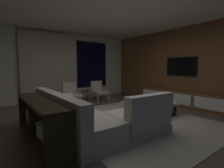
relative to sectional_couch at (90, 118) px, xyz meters
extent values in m
plane|color=#564C44|center=(0.84, 0.13, -0.29)|extent=(9.20, 9.20, 0.00)
cube|color=silver|center=(0.84, 3.79, 1.06)|extent=(6.60, 0.12, 2.70)
cube|color=black|center=(2.14, 3.72, 1.16)|extent=(1.52, 0.02, 2.02)
cube|color=black|center=(2.14, 3.71, 1.16)|extent=(1.40, 0.03, 1.90)
cube|color=#BCB5A3|center=(0.29, 3.61, 1.01)|extent=(2.10, 0.12, 2.60)
cube|color=brown|center=(3.90, 0.13, 1.06)|extent=(0.12, 7.80, 2.70)
plane|color=silver|center=(0.84, 0.13, 2.41)|extent=(8.20, 8.20, 0.00)
cube|color=#ADA391|center=(1.19, 0.03, -0.28)|extent=(3.20, 3.80, 0.01)
cube|color=#A49C8C|center=(-0.24, 0.23, -0.20)|extent=(0.90, 2.50, 0.18)
cube|color=beige|center=(-0.24, 0.23, 0.01)|extent=(0.86, 2.42, 0.24)
cube|color=beige|center=(-0.59, 0.23, 0.33)|extent=(0.20, 2.50, 0.40)
cube|color=beige|center=(-0.24, 1.38, 0.22)|extent=(0.90, 0.20, 0.18)
cube|color=#A49C8C|center=(0.74, -0.57, -0.20)|extent=(1.10, 0.90, 0.18)
cube|color=beige|center=(0.74, -0.57, 0.01)|extent=(1.07, 0.86, 0.24)
cube|color=beige|center=(0.74, -0.92, 0.33)|extent=(1.10, 0.20, 0.40)
cube|color=beige|center=(-0.47, 0.78, 0.29)|extent=(0.10, 0.36, 0.36)
cube|color=#B2A893|center=(-0.47, -0.07, 0.29)|extent=(0.10, 0.36, 0.36)
cube|color=black|center=(1.99, 0.17, -0.14)|extent=(1.00, 1.00, 0.30)
cube|color=white|center=(1.99, 0.17, 0.04)|extent=(1.16, 1.16, 0.06)
cube|color=#AEB4AE|center=(2.19, -0.02, 0.08)|extent=(0.29, 0.15, 0.03)
cube|color=#673960|center=(2.18, -0.03, 0.11)|extent=(0.29, 0.16, 0.03)
cylinder|color=#B2ADA0|center=(2.10, 2.35, -0.11)|extent=(0.04, 0.04, 0.36)
cylinder|color=#B2ADA0|center=(1.62, 2.35, -0.11)|extent=(0.04, 0.04, 0.36)
cylinder|color=#B2ADA0|center=(2.09, 2.85, -0.11)|extent=(0.04, 0.04, 0.36)
cylinder|color=#B2ADA0|center=(1.61, 2.85, -0.11)|extent=(0.04, 0.04, 0.36)
cube|color=beige|center=(1.86, 2.60, 0.07)|extent=(0.54, 0.56, 0.08)
cube|color=beige|center=(1.85, 2.84, 0.30)|extent=(0.49, 0.08, 0.38)
cylinder|color=#B2ADA0|center=(0.93, 2.28, -0.11)|extent=(0.04, 0.04, 0.36)
cylinder|color=#B2ADA0|center=(0.45, 2.27, -0.11)|extent=(0.04, 0.04, 0.36)
cylinder|color=#B2ADA0|center=(0.92, 2.78, -0.11)|extent=(0.04, 0.04, 0.36)
cylinder|color=#B2ADA0|center=(0.44, 2.77, -0.11)|extent=(0.04, 0.04, 0.36)
cube|color=beige|center=(0.68, 2.52, 0.07)|extent=(0.55, 0.57, 0.08)
cube|color=beige|center=(0.68, 2.76, 0.30)|extent=(0.49, 0.09, 0.38)
cylinder|color=#333338|center=(1.14, 2.68, -0.06)|extent=(0.03, 0.03, 0.46)
cylinder|color=#333338|center=(1.34, 2.68, -0.06)|extent=(0.03, 0.03, 0.46)
cylinder|color=#333338|center=(1.24, 2.78, -0.06)|extent=(0.03, 0.03, 0.46)
cylinder|color=#333338|center=(1.24, 2.68, 0.16)|extent=(0.32, 0.32, 0.02)
cube|color=brown|center=(3.62, 0.23, -0.03)|extent=(0.44, 3.10, 0.52)
cube|color=white|center=(3.39, -0.82, 0.00)|extent=(0.02, 0.93, 0.33)
cube|color=white|center=(3.39, 0.23, 0.00)|extent=(0.02, 0.93, 0.33)
cube|color=white|center=(3.39, 1.27, 0.00)|extent=(0.02, 0.93, 0.33)
cube|color=black|center=(3.58, -0.62, -0.17)|extent=(0.33, 0.68, 0.19)
cube|color=tan|center=(3.58, -0.88, -0.19)|extent=(0.03, 0.04, 0.15)
cube|color=beige|center=(3.58, -0.71, -0.18)|extent=(0.03, 0.04, 0.17)
cube|color=#5ECF70|center=(3.58, -0.54, -0.19)|extent=(0.03, 0.04, 0.16)
cube|color=gray|center=(3.58, -0.36, -0.18)|extent=(0.03, 0.04, 0.18)
cube|color=black|center=(3.79, 0.38, 1.06)|extent=(0.04, 1.11, 0.64)
cube|color=black|center=(3.79, 0.38, 1.06)|extent=(0.05, 1.07, 0.60)
cube|color=black|center=(-0.91, 0.13, 0.43)|extent=(0.40, 2.10, 0.04)
cube|color=black|center=(-0.91, 0.13, -0.15)|extent=(0.38, 2.04, 0.03)
cube|color=black|center=(-0.91, -0.90, 0.08)|extent=(0.40, 0.04, 0.74)
cube|color=black|center=(-0.91, 1.16, 0.08)|extent=(0.40, 0.04, 0.74)
cube|color=black|center=(-0.91, 0.13, 0.08)|extent=(0.38, 0.03, 0.74)
cube|color=white|center=(-0.92, -0.74, -0.02)|extent=(0.18, 0.04, 0.22)
cube|color=silver|center=(-0.92, -0.58, -0.02)|extent=(0.18, 0.04, 0.22)
cube|color=white|center=(-0.91, -0.42, -0.01)|extent=(0.18, 0.04, 0.24)
cube|color=silver|center=(-0.91, -0.26, -0.01)|extent=(0.18, 0.04, 0.24)
cube|color=silver|center=(-0.92, -0.11, -0.02)|extent=(0.18, 0.04, 0.24)
cube|color=silver|center=(-0.91, 0.05, -0.02)|extent=(0.18, 0.04, 0.24)
cube|color=white|center=(-0.91, 0.21, -0.01)|extent=(0.18, 0.04, 0.25)
cube|color=silver|center=(-0.90, 0.37, -0.02)|extent=(0.18, 0.04, 0.23)
cube|color=white|center=(-0.91, 0.52, -0.02)|extent=(0.18, 0.04, 0.22)
cube|color=white|center=(-0.91, 0.68, -0.02)|extent=(0.18, 0.04, 0.23)
cube|color=white|center=(-0.91, 0.84, -0.01)|extent=(0.18, 0.04, 0.25)
cube|color=white|center=(-0.91, 1.00, 0.00)|extent=(0.18, 0.04, 0.27)
camera|label=1|loc=(-1.59, -2.91, 1.01)|focal=26.85mm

